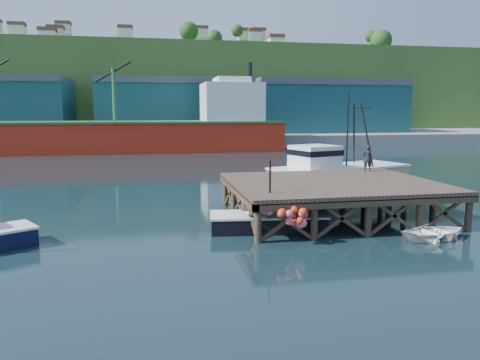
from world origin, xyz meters
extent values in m
plane|color=black|center=(0.00, 0.00, 0.00)|extent=(300.00, 300.00, 0.00)
cube|color=brown|center=(5.50, 0.00, 2.00)|extent=(12.00, 10.00, 0.25)
cube|color=#473828|center=(5.50, -4.85, 1.75)|extent=(12.00, 0.30, 0.35)
cylinder|color=#473828|center=(-0.20, -4.70, 0.80)|extent=(0.36, 0.36, 2.60)
cylinder|color=#473828|center=(11.20, -4.70, 0.80)|extent=(0.36, 0.36, 2.60)
cylinder|color=#473828|center=(-0.20, 4.70, 0.80)|extent=(0.36, 0.36, 2.60)
cylinder|color=#473828|center=(11.20, 4.70, 0.80)|extent=(0.36, 0.36, 2.60)
cube|color=gray|center=(0.00, 70.00, 1.00)|extent=(160.00, 40.00, 2.00)
cube|color=#17414D|center=(0.00, 65.00, 6.50)|extent=(28.00, 16.00, 9.00)
cube|color=#17414D|center=(30.00, 65.00, 6.50)|extent=(30.00, 16.00, 9.00)
cube|color=red|center=(-12.00, 48.00, 2.20)|extent=(55.00, 9.50, 4.40)
cube|color=#26592D|center=(-12.00, 48.00, 4.50)|extent=(55.50, 10.00, 0.30)
cube|color=silver|center=(8.00, 48.00, 7.50)|extent=(9.00, 9.00, 6.00)
cube|color=silver|center=(8.00, 48.00, 10.80)|extent=(5.00, 7.00, 1.20)
cylinder|color=black|center=(11.00, 48.00, 12.50)|extent=(0.70, 0.70, 2.50)
cube|color=#2D511E|center=(0.00, 100.00, 11.00)|extent=(220.00, 50.00, 22.00)
cube|color=black|center=(0.89, -2.52, 0.42)|extent=(6.25, 2.98, 0.83)
cube|color=silver|center=(0.89, -2.52, 0.85)|extent=(6.37, 3.04, 0.11)
cube|color=silver|center=(1.03, -1.45, 1.25)|extent=(2.24, 2.24, 0.83)
cube|color=black|center=(1.03, -1.45, 1.43)|extent=(2.36, 2.36, 0.28)
cylinder|color=black|center=(0.81, -3.11, 2.31)|extent=(0.10, 0.10, 2.96)
sphere|color=#DB505E|center=(0.72, -5.10, 1.02)|extent=(0.39, 0.39, 0.39)
sphere|color=#DB505E|center=(1.56, -4.92, 1.20)|extent=(0.39, 0.39, 0.39)
sphere|color=red|center=(1.19, -5.38, 1.39)|extent=(0.39, 0.39, 0.39)
cube|color=tan|center=(9.58, 8.38, 0.92)|extent=(11.89, 7.21, 1.84)
cube|color=silver|center=(9.58, 8.38, 1.89)|extent=(12.15, 7.47, 0.15)
cube|color=silver|center=(7.03, 8.38, 2.76)|extent=(3.81, 3.68, 1.84)
cube|color=black|center=(7.03, 8.38, 3.17)|extent=(3.94, 3.81, 0.41)
cylinder|color=black|center=(10.09, 8.38, 4.60)|extent=(0.12, 0.12, 6.13)
imported|color=white|center=(8.57, -5.80, 0.35)|extent=(3.77, 2.97, 0.71)
imported|color=black|center=(9.66, 3.94, 3.03)|extent=(0.76, 0.62, 1.80)
camera|label=1|loc=(-5.29, -25.92, 6.31)|focal=35.00mm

